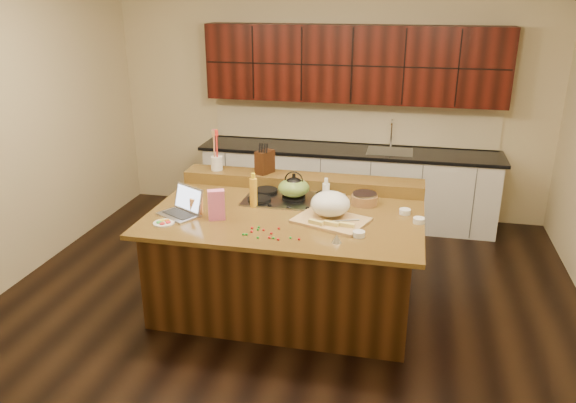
# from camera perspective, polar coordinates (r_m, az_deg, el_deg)

# --- Properties ---
(room) EXTENTS (5.52, 5.02, 2.72)m
(room) POSITION_cam_1_polar(r_m,az_deg,el_deg) (4.86, -0.13, 3.67)
(room) COLOR black
(room) RESTS_ON ground
(island) EXTENTS (2.40, 1.60, 0.92)m
(island) POSITION_cam_1_polar(r_m,az_deg,el_deg) (5.18, -0.12, -5.75)
(island) COLOR black
(island) RESTS_ON ground
(back_ledge) EXTENTS (2.40, 0.30, 0.12)m
(back_ledge) POSITION_cam_1_polar(r_m,az_deg,el_deg) (5.62, 1.43, 2.08)
(back_ledge) COLOR black
(back_ledge) RESTS_ON island
(cooktop) EXTENTS (0.92, 0.52, 0.05)m
(cooktop) POSITION_cam_1_polar(r_m,az_deg,el_deg) (5.27, 0.59, 0.28)
(cooktop) COLOR gray
(cooktop) RESTS_ON island
(back_counter) EXTENTS (3.70, 0.66, 2.40)m
(back_counter) POSITION_cam_1_polar(r_m,az_deg,el_deg) (7.03, 6.27, 5.77)
(back_counter) COLOR silver
(back_counter) RESTS_ON ground
(kettle) EXTENTS (0.24, 0.24, 0.18)m
(kettle) POSITION_cam_1_polar(r_m,az_deg,el_deg) (5.23, 0.59, 1.50)
(kettle) COLOR black
(kettle) RESTS_ON cooktop
(green_bowl) EXTENTS (0.38, 0.38, 0.16)m
(green_bowl) POSITION_cam_1_polar(r_m,az_deg,el_deg) (5.23, 0.59, 1.41)
(green_bowl) COLOR #587830
(green_bowl) RESTS_ON cooktop
(laptop) EXTENTS (0.43, 0.41, 0.24)m
(laptop) POSITION_cam_1_polar(r_m,az_deg,el_deg) (5.01, -10.61, -0.57)
(laptop) COLOR #B7B7BC
(laptop) RESTS_ON island
(oil_bottle) EXTENTS (0.09, 0.09, 0.27)m
(oil_bottle) POSITION_cam_1_polar(r_m,az_deg,el_deg) (5.08, -3.52, 0.90)
(oil_bottle) COLOR gold
(oil_bottle) RESTS_ON island
(vinegar_bottle) EXTENTS (0.09, 0.09, 0.25)m
(vinegar_bottle) POSITION_cam_1_polar(r_m,az_deg,el_deg) (5.01, 3.86, 0.49)
(vinegar_bottle) COLOR silver
(vinegar_bottle) RESTS_ON island
(wooden_tray) EXTENTS (0.70, 0.60, 0.24)m
(wooden_tray) POSITION_cam_1_polar(r_m,az_deg,el_deg) (4.82, 4.34, -0.61)
(wooden_tray) COLOR tan
(wooden_tray) RESTS_ON island
(ramekin_a) EXTENTS (0.12, 0.12, 0.04)m
(ramekin_a) POSITION_cam_1_polar(r_m,az_deg,el_deg) (4.53, 7.21, -3.29)
(ramekin_a) COLOR white
(ramekin_a) RESTS_ON island
(ramekin_b) EXTENTS (0.12, 0.12, 0.04)m
(ramekin_b) POSITION_cam_1_polar(r_m,az_deg,el_deg) (5.05, 11.79, -1.00)
(ramekin_b) COLOR white
(ramekin_b) RESTS_ON island
(ramekin_c) EXTENTS (0.12, 0.12, 0.04)m
(ramekin_c) POSITION_cam_1_polar(r_m,az_deg,el_deg) (4.88, 13.16, -1.88)
(ramekin_c) COLOR white
(ramekin_c) RESTS_ON island
(strainer_bowl) EXTENTS (0.24, 0.24, 0.09)m
(strainer_bowl) POSITION_cam_1_polar(r_m,az_deg,el_deg) (5.21, 7.76, 0.18)
(strainer_bowl) COLOR #996B3F
(strainer_bowl) RESTS_ON island
(kitchen_timer) EXTENTS (0.08, 0.08, 0.07)m
(kitchen_timer) POSITION_cam_1_polar(r_m,az_deg,el_deg) (4.40, 4.96, -3.76)
(kitchen_timer) COLOR silver
(kitchen_timer) RESTS_ON island
(pink_bag) EXTENTS (0.16, 0.12, 0.26)m
(pink_bag) POSITION_cam_1_polar(r_m,az_deg,el_deg) (4.83, -7.29, -0.35)
(pink_bag) COLOR pink
(pink_bag) RESTS_ON island
(candy_plate) EXTENTS (0.24, 0.24, 0.01)m
(candy_plate) POSITION_cam_1_polar(r_m,az_deg,el_deg) (4.86, -12.50, -2.14)
(candy_plate) COLOR white
(candy_plate) RESTS_ON island
(package_box) EXTENTS (0.11, 0.08, 0.14)m
(package_box) POSITION_cam_1_polar(r_m,az_deg,el_deg) (5.00, -9.27, -0.43)
(package_box) COLOR #E79C51
(package_box) RESTS_ON island
(utensil_crock) EXTENTS (0.15, 0.15, 0.14)m
(utensil_crock) POSITION_cam_1_polar(r_m,az_deg,el_deg) (5.81, -7.25, 3.88)
(utensil_crock) COLOR white
(utensil_crock) RESTS_ON back_ledge
(knife_block) EXTENTS (0.18, 0.22, 0.23)m
(knife_block) POSITION_cam_1_polar(r_m,az_deg,el_deg) (5.65, -2.38, 4.03)
(knife_block) COLOR black
(knife_block) RESTS_ON back_ledge
(gumdrop_0) EXTENTS (0.02, 0.02, 0.02)m
(gumdrop_0) POSITION_cam_1_polar(r_m,az_deg,el_deg) (4.54, -1.71, -3.25)
(gumdrop_0) COLOR red
(gumdrop_0) RESTS_ON island
(gumdrop_1) EXTENTS (0.02, 0.02, 0.02)m
(gumdrop_1) POSITION_cam_1_polar(r_m,az_deg,el_deg) (4.47, -3.10, -3.68)
(gumdrop_1) COLOR #198C26
(gumdrop_1) RESTS_ON island
(gumdrop_2) EXTENTS (0.02, 0.02, 0.02)m
(gumdrop_2) POSITION_cam_1_polar(r_m,az_deg,el_deg) (4.63, -0.95, -2.75)
(gumdrop_2) COLOR red
(gumdrop_2) RESTS_ON island
(gumdrop_3) EXTENTS (0.02, 0.02, 0.02)m
(gumdrop_3) POSITION_cam_1_polar(r_m,az_deg,el_deg) (4.46, -1.49, -3.71)
(gumdrop_3) COLOR #198C26
(gumdrop_3) RESTS_ON island
(gumdrop_4) EXTENTS (0.02, 0.02, 0.02)m
(gumdrop_4) POSITION_cam_1_polar(r_m,az_deg,el_deg) (4.43, -1.01, -3.86)
(gumdrop_4) COLOR red
(gumdrop_4) RESTS_ON island
(gumdrop_5) EXTENTS (0.02, 0.02, 0.02)m
(gumdrop_5) POSITION_cam_1_polar(r_m,az_deg,el_deg) (4.46, 0.25, -3.70)
(gumdrop_5) COLOR #198C26
(gumdrop_5) RESTS_ON island
(gumdrop_6) EXTENTS (0.02, 0.02, 0.02)m
(gumdrop_6) POSITION_cam_1_polar(r_m,az_deg,el_deg) (4.47, -1.90, -3.67)
(gumdrop_6) COLOR red
(gumdrop_6) RESTS_ON island
(gumdrop_7) EXTENTS (0.02, 0.02, 0.02)m
(gumdrop_7) POSITION_cam_1_polar(r_m,az_deg,el_deg) (4.53, -4.55, -3.34)
(gumdrop_7) COLOR #198C26
(gumdrop_7) RESTS_ON island
(gumdrop_8) EXTENTS (0.02, 0.02, 0.02)m
(gumdrop_8) POSITION_cam_1_polar(r_m,az_deg,el_deg) (4.58, -3.71, -3.06)
(gumdrop_8) COLOR red
(gumdrop_8) RESTS_ON island
(gumdrop_9) EXTENTS (0.02, 0.02, 0.02)m
(gumdrop_9) POSITION_cam_1_polar(r_m,az_deg,el_deg) (4.62, -3.09, -2.85)
(gumdrop_9) COLOR #198C26
(gumdrop_9) RESTS_ON island
(gumdrop_10) EXTENTS (0.02, 0.02, 0.02)m
(gumdrop_10) POSITION_cam_1_polar(r_m,az_deg,el_deg) (4.65, -3.68, -2.68)
(gumdrop_10) COLOR red
(gumdrop_10) RESTS_ON island
(gumdrop_11) EXTENTS (0.02, 0.02, 0.02)m
(gumdrop_11) POSITION_cam_1_polar(r_m,az_deg,el_deg) (4.66, -2.99, -2.61)
(gumdrop_11) COLOR #198C26
(gumdrop_11) RESTS_ON island
(gumdrop_12) EXTENTS (0.02, 0.02, 0.02)m
(gumdrop_12) POSITION_cam_1_polar(r_m,az_deg,el_deg) (4.60, -2.51, -2.91)
(gumdrop_12) COLOR red
(gumdrop_12) RESTS_ON island
(gumdrop_13) EXTENTS (0.02, 0.02, 0.02)m
(gumdrop_13) POSITION_cam_1_polar(r_m,az_deg,el_deg) (4.53, -4.23, -3.35)
(gumdrop_13) COLOR #198C26
(gumdrop_13) RESTS_ON island
(gumdrop_14) EXTENTS (0.02, 0.02, 0.02)m
(gumdrop_14) POSITION_cam_1_polar(r_m,az_deg,el_deg) (4.43, 1.13, -3.84)
(gumdrop_14) COLOR red
(gumdrop_14) RESTS_ON island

